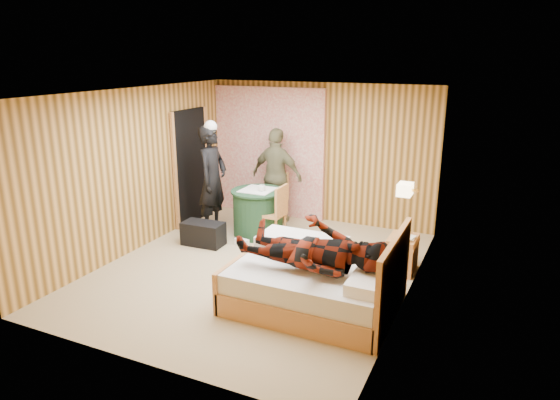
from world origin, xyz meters
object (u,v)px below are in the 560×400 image
at_px(bed, 317,282).
at_px(man_on_bed, 313,238).
at_px(round_table, 258,212).
at_px(woman_standing, 213,180).
at_px(wall_lamp, 405,189).
at_px(chair_near, 275,209).
at_px(chair_far, 276,194).
at_px(duffel_bag, 203,234).
at_px(man_at_table, 277,176).
at_px(nightstand, 402,253).

xyz_separation_m(bed, man_on_bed, (0.02, -0.23, 0.65)).
height_order(round_table, man_on_bed, man_on_bed).
bearing_deg(man_on_bed, woman_standing, 142.89).
bearing_deg(woman_standing, man_on_bed, -130.06).
xyz_separation_m(wall_lamp, chair_near, (-2.19, 0.70, -0.75)).
height_order(chair_far, duffel_bag, chair_far).
distance_m(woman_standing, man_at_table, 1.21).
relative_size(nightstand, man_on_bed, 0.30).
distance_m(nightstand, woman_standing, 3.37).
xyz_separation_m(duffel_bag, man_on_bed, (2.39, -1.33, 0.76)).
bearing_deg(chair_far, woman_standing, -134.85).
bearing_deg(wall_lamp, man_on_bed, -120.90).
bearing_deg(woman_standing, man_at_table, -42.56).
xyz_separation_m(wall_lamp, duffel_bag, (-3.16, 0.03, -1.11)).
bearing_deg(chair_far, nightstand, -29.00).
distance_m(chair_far, woman_standing, 1.23).
xyz_separation_m(wall_lamp, woman_standing, (-3.34, 0.65, -0.38)).
xyz_separation_m(chair_far, woman_standing, (-0.76, -0.88, 0.39)).
relative_size(nightstand, woman_standing, 0.29).
height_order(bed, duffel_bag, bed).
relative_size(nightstand, man_at_table, 0.31).
height_order(round_table, duffel_bag, round_table).
bearing_deg(duffel_bag, man_at_table, 66.90).
height_order(wall_lamp, woman_standing, woman_standing).
bearing_deg(chair_far, duffel_bag, -115.35).
bearing_deg(round_table, woman_standing, -167.20).
height_order(woman_standing, man_on_bed, woman_standing).
relative_size(chair_far, duffel_bag, 1.40).
bearing_deg(round_table, bed, -46.78).
height_order(nightstand, chair_far, chair_far).
bearing_deg(bed, man_on_bed, -84.29).
xyz_separation_m(nightstand, man_at_table, (-2.53, 1.22, 0.59)).
bearing_deg(duffel_bag, woman_standing, 103.95).
bearing_deg(nightstand, man_at_table, 154.22).
height_order(wall_lamp, chair_near, wall_lamp).
distance_m(wall_lamp, man_on_bed, 1.55).
distance_m(wall_lamp, woman_standing, 3.42).
distance_m(wall_lamp, round_table, 2.85).
relative_size(round_table, duffel_bag, 1.35).
distance_m(nightstand, round_table, 2.57).
xyz_separation_m(round_table, duffel_bag, (-0.59, -0.79, -0.21)).
relative_size(duffel_bag, man_at_table, 0.39).
xyz_separation_m(bed, nightstand, (0.75, 1.42, -0.03)).
relative_size(bed, man_on_bed, 1.11).
bearing_deg(chair_near, round_table, -107.55).
relative_size(chair_far, man_at_table, 0.54).
relative_size(chair_far, man_on_bed, 0.53).
relative_size(wall_lamp, round_table, 0.29).
height_order(bed, man_at_table, man_at_table).
distance_m(wall_lamp, duffel_bag, 3.35).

